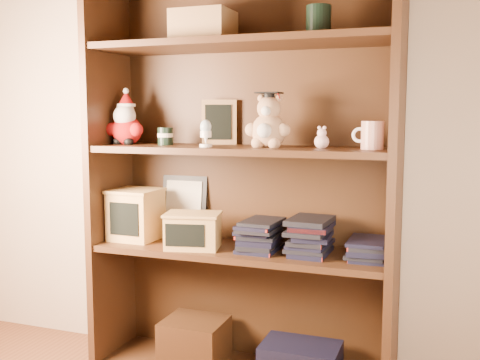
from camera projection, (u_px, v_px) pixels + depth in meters
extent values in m
cube|color=tan|center=(228.00, 72.00, 2.35)|extent=(3.00, 0.04, 2.50)
cube|color=#3E2311|center=(111.00, 179.00, 2.38)|extent=(0.03, 0.35, 1.60)
cube|color=#3E2311|center=(395.00, 192.00, 1.98)|extent=(0.03, 0.35, 1.60)
cube|color=#39200F|center=(254.00, 180.00, 2.33)|extent=(1.20, 0.02, 1.60)
cube|color=#3E2311|center=(240.00, 44.00, 2.12)|extent=(1.14, 0.33, 0.02)
cube|color=#39200F|center=(195.00, 341.00, 2.33)|extent=(0.25, 0.22, 0.18)
cube|color=#9E7547|center=(203.00, 27.00, 2.16)|extent=(0.22, 0.18, 0.12)
cylinder|color=black|center=(319.00, 21.00, 2.01)|extent=(0.09, 0.09, 0.11)
cube|color=#3E2311|center=(240.00, 251.00, 2.21)|extent=(1.14, 0.33, 0.02)
cube|color=#3E2311|center=(240.00, 150.00, 2.16)|extent=(1.14, 0.33, 0.02)
sphere|color=#A50F0F|center=(127.00, 131.00, 2.33)|extent=(0.12, 0.12, 0.12)
sphere|color=#A50F0F|center=(112.00, 129.00, 2.33)|extent=(0.06, 0.06, 0.06)
sphere|color=#A50F0F|center=(136.00, 130.00, 2.29)|extent=(0.06, 0.06, 0.06)
sphere|color=black|center=(118.00, 141.00, 2.31)|extent=(0.04, 0.04, 0.04)
sphere|color=black|center=(129.00, 142.00, 2.29)|extent=(0.04, 0.04, 0.04)
sphere|color=white|center=(125.00, 116.00, 2.30)|extent=(0.09, 0.09, 0.09)
sphere|color=#D8B293|center=(126.00, 111.00, 2.32)|extent=(0.07, 0.07, 0.07)
cone|color=#A50F0F|center=(126.00, 98.00, 2.31)|extent=(0.07, 0.07, 0.06)
sphere|color=white|center=(126.00, 91.00, 2.31)|extent=(0.02, 0.02, 0.02)
cylinder|color=white|center=(126.00, 105.00, 2.31)|extent=(0.08, 0.08, 0.01)
cylinder|color=black|center=(165.00, 136.00, 2.27)|extent=(0.06, 0.06, 0.07)
cylinder|color=beige|center=(165.00, 135.00, 2.27)|extent=(0.06, 0.06, 0.02)
cube|color=#9E7547|center=(219.00, 122.00, 2.30)|extent=(0.14, 0.07, 0.18)
cube|color=black|center=(218.00, 122.00, 2.29)|extent=(0.10, 0.04, 0.14)
cube|color=#9E7547|center=(222.00, 140.00, 2.34)|extent=(0.08, 0.08, 0.01)
cylinder|color=white|center=(206.00, 146.00, 2.13)|extent=(0.05, 0.05, 0.01)
cone|color=white|center=(206.00, 140.00, 2.13)|extent=(0.02, 0.02, 0.03)
cylinder|color=white|center=(206.00, 134.00, 2.12)|extent=(0.04, 0.04, 0.02)
ellipsoid|color=silver|center=(206.00, 127.00, 2.12)|extent=(0.04, 0.04, 0.05)
sphere|color=tan|center=(269.00, 131.00, 2.12)|extent=(0.13, 0.13, 0.13)
sphere|color=white|center=(264.00, 131.00, 2.06)|extent=(0.06, 0.06, 0.06)
sphere|color=tan|center=(252.00, 130.00, 2.12)|extent=(0.05, 0.05, 0.05)
sphere|color=tan|center=(283.00, 130.00, 2.08)|extent=(0.05, 0.05, 0.05)
sphere|color=tan|center=(257.00, 143.00, 2.10)|extent=(0.05, 0.05, 0.05)
sphere|color=tan|center=(274.00, 143.00, 2.08)|extent=(0.05, 0.05, 0.05)
sphere|color=tan|center=(269.00, 108.00, 2.11)|extent=(0.09, 0.09, 0.09)
sphere|color=white|center=(266.00, 111.00, 2.07)|extent=(0.04, 0.04, 0.04)
sphere|color=tan|center=(261.00, 98.00, 2.12)|extent=(0.03, 0.03, 0.03)
sphere|color=tan|center=(278.00, 98.00, 2.10)|extent=(0.03, 0.03, 0.03)
cylinder|color=black|center=(269.00, 96.00, 2.10)|extent=(0.04, 0.04, 0.02)
cube|color=black|center=(269.00, 93.00, 2.10)|extent=(0.09, 0.09, 0.01)
cylinder|color=#A50F0F|center=(279.00, 95.00, 2.07)|extent=(0.00, 0.04, 0.03)
sphere|color=beige|center=(322.00, 142.00, 2.05)|extent=(0.05, 0.05, 0.05)
sphere|color=beige|center=(322.00, 133.00, 2.05)|extent=(0.03, 0.03, 0.03)
sphere|color=beige|center=(319.00, 128.00, 2.05)|extent=(0.01, 0.01, 0.01)
sphere|color=beige|center=(324.00, 128.00, 2.04)|extent=(0.01, 0.01, 0.01)
cylinder|color=silver|center=(372.00, 135.00, 1.99)|extent=(0.08, 0.08, 0.10)
torus|color=white|center=(360.00, 135.00, 2.00)|extent=(0.06, 0.01, 0.06)
cube|color=black|center=(184.00, 206.00, 2.43)|extent=(0.21, 0.05, 0.26)
cube|color=beige|center=(183.00, 206.00, 2.42)|extent=(0.17, 0.03, 0.22)
cube|color=tan|center=(136.00, 215.00, 2.36)|extent=(0.19, 0.19, 0.20)
cube|color=black|center=(124.00, 219.00, 2.27)|extent=(0.13, 0.01, 0.13)
cube|color=tan|center=(135.00, 191.00, 2.34)|extent=(0.20, 0.20, 0.01)
cube|color=tan|center=(193.00, 232.00, 2.20)|extent=(0.23, 0.18, 0.13)
cube|color=black|center=(185.00, 235.00, 2.13)|extent=(0.15, 0.04, 0.09)
cube|color=tan|center=(193.00, 214.00, 2.19)|extent=(0.24, 0.19, 0.01)
cube|color=black|center=(260.00, 248.00, 2.18)|extent=(0.14, 0.20, 0.02)
cube|color=black|center=(260.00, 244.00, 2.18)|extent=(0.14, 0.20, 0.02)
cube|color=black|center=(260.00, 240.00, 2.18)|extent=(0.14, 0.20, 0.02)
cube|color=black|center=(260.00, 236.00, 2.17)|extent=(0.14, 0.20, 0.02)
cube|color=black|center=(260.00, 232.00, 2.17)|extent=(0.14, 0.20, 0.02)
cube|color=black|center=(260.00, 227.00, 2.17)|extent=(0.14, 0.20, 0.02)
cube|color=black|center=(260.00, 223.00, 2.17)|extent=(0.14, 0.20, 0.02)
cube|color=black|center=(260.00, 219.00, 2.17)|extent=(0.14, 0.20, 0.02)
cube|color=black|center=(310.00, 252.00, 2.11)|extent=(0.14, 0.20, 0.02)
cube|color=black|center=(310.00, 248.00, 2.11)|extent=(0.14, 0.20, 0.02)
cube|color=black|center=(311.00, 244.00, 2.11)|extent=(0.14, 0.20, 0.02)
cube|color=black|center=(311.00, 239.00, 2.11)|extent=(0.14, 0.20, 0.02)
cube|color=black|center=(311.00, 235.00, 2.11)|extent=(0.14, 0.20, 0.02)
cube|color=black|center=(311.00, 231.00, 2.10)|extent=(0.14, 0.20, 0.02)
cube|color=black|center=(311.00, 227.00, 2.10)|extent=(0.14, 0.20, 0.02)
cube|color=black|center=(311.00, 223.00, 2.10)|extent=(0.14, 0.20, 0.02)
cube|color=black|center=(367.00, 257.00, 2.04)|extent=(0.14, 0.20, 0.02)
cube|color=black|center=(367.00, 252.00, 2.04)|extent=(0.14, 0.20, 0.02)
cube|color=black|center=(367.00, 248.00, 2.04)|extent=(0.14, 0.20, 0.02)
cube|color=black|center=(367.00, 244.00, 2.04)|extent=(0.14, 0.20, 0.02)
cube|color=black|center=(367.00, 240.00, 2.03)|extent=(0.14, 0.20, 0.02)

